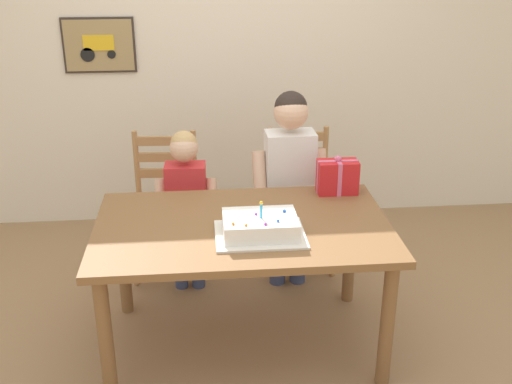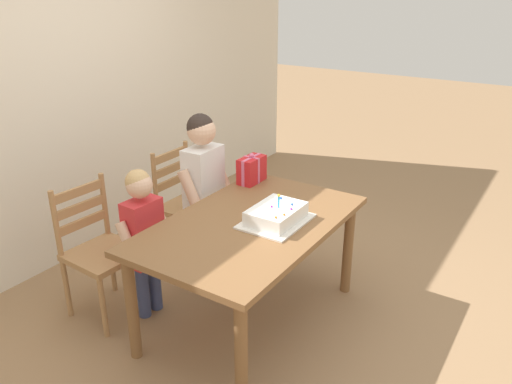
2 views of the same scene
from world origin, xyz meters
TOP-DOWN VIEW (x-y plane):
  - ground_plane at (0.00, 0.00)m, footprint 20.00×20.00m
  - back_wall at (-0.00, 1.75)m, footprint 6.40×0.11m
  - dining_table at (0.00, 0.00)m, footprint 1.51×0.94m
  - birthday_cake at (0.08, -0.14)m, footprint 0.44×0.34m
  - gift_box_red_large at (0.57, 0.36)m, footprint 0.23×0.13m
  - chair_left at (-0.45, 0.91)m, footprint 0.44×0.44m
  - chair_right at (0.45, 0.91)m, footprint 0.42×0.42m
  - child_older at (0.33, 0.63)m, footprint 0.46×0.26m
  - child_younger at (-0.30, 0.63)m, footprint 0.38×0.22m

SIDE VIEW (x-z plane):
  - ground_plane at x=0.00m, z-range 0.00..0.00m
  - chair_left at x=-0.45m, z-range 0.01..0.93m
  - chair_right at x=0.45m, z-range 0.01..0.93m
  - child_younger at x=-0.30m, z-range 0.11..1.15m
  - dining_table at x=0.00m, z-range 0.28..1.01m
  - child_older at x=0.33m, z-range 0.14..1.40m
  - birthday_cake at x=0.08m, z-range 0.69..0.88m
  - gift_box_red_large at x=0.57m, z-range 0.72..0.95m
  - back_wall at x=0.00m, z-range 0.00..2.60m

